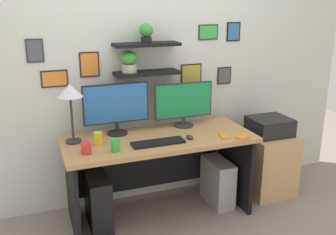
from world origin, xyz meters
The scene contains 17 objects.
ground_plane centered at (0.00, 0.00, 0.00)m, with size 8.00×8.00×0.00m, color gray.
back_wall_assembly centered at (0.00, 0.44, 1.35)m, with size 4.40×0.24×2.70m.
desk centered at (0.00, 0.06, 0.54)m, with size 1.65×0.68×0.75m.
monitor_left centered at (-0.32, 0.22, 1.00)m, with size 0.58×0.18×0.45m.
monitor_right centered at (0.32, 0.22, 0.97)m, with size 0.56×0.18×0.41m.
keyboard centered at (-0.06, -0.14, 0.76)m, with size 0.44×0.14×0.02m, color black.
computer_mouse centered at (0.23, -0.13, 0.77)m, with size 0.06×0.09×0.03m, color #2D2D33.
desk_lamp centered at (-0.71, 0.13, 1.15)m, with size 0.21×0.21×0.49m.
cell_phone centered at (0.53, -0.18, 0.76)m, with size 0.07×0.14×0.01m, color orange.
coffee_mug centered at (-0.65, -0.15, 0.80)m, with size 0.08×0.08×0.09m, color red.
pen_cup centered at (-0.43, -0.19, 0.80)m, with size 0.07×0.07×0.10m, color green.
scissors_tray centered at (0.66, -0.28, 0.76)m, with size 0.12×0.08×0.02m, color orange.
water_cup centered at (-0.53, 0.00, 0.81)m, with size 0.07×0.07×0.11m, color yellow.
drawer_cabinet centered at (1.16, 0.04, 0.31)m, with size 0.44×0.50×0.61m, color tan.
printer centered at (1.16, 0.04, 0.70)m, with size 0.38×0.34×0.17m, color black.
computer_tower_left centered at (-0.55, 0.02, 0.23)m, with size 0.18×0.40×0.46m, color black.
computer_tower_right centered at (0.59, 0.01, 0.22)m, with size 0.18×0.40×0.44m, color #99999E.
Camera 1 is at (-1.03, -2.93, 1.88)m, focal length 41.01 mm.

